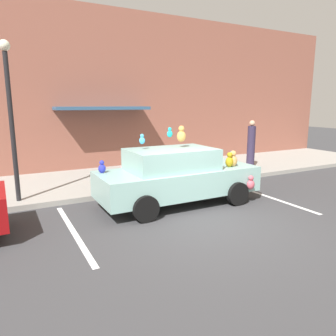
# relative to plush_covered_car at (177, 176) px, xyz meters

# --- Properties ---
(ground_plane) EXTENTS (60.00, 60.00, 0.00)m
(ground_plane) POSITION_rel_plush_covered_car_xyz_m (-0.12, -1.65, -0.80)
(ground_plane) COLOR #38383A
(sidewalk) EXTENTS (24.00, 4.00, 0.15)m
(sidewalk) POSITION_rel_plush_covered_car_xyz_m (-0.12, 3.35, -0.72)
(sidewalk) COLOR gray
(sidewalk) RESTS_ON ground
(storefront_building) EXTENTS (24.00, 1.25, 6.40)m
(storefront_building) POSITION_rel_plush_covered_car_xyz_m (-0.12, 5.50, 2.39)
(storefront_building) COLOR brown
(storefront_building) RESTS_ON ground
(parking_stripe_front) EXTENTS (0.12, 3.60, 0.01)m
(parking_stripe_front) POSITION_rel_plush_covered_car_xyz_m (2.74, -0.65, -0.80)
(parking_stripe_front) COLOR silver
(parking_stripe_front) RESTS_ON ground
(parking_stripe_rear) EXTENTS (0.12, 3.60, 0.01)m
(parking_stripe_rear) POSITION_rel_plush_covered_car_xyz_m (-2.93, -0.65, -0.80)
(parking_stripe_rear) COLOR silver
(parking_stripe_rear) RESTS_ON ground
(plush_covered_car) EXTENTS (4.38, 1.97, 2.13)m
(plush_covered_car) POSITION_rel_plush_covered_car_xyz_m (0.00, 0.00, 0.00)
(plush_covered_car) COLOR #8CBBB3
(plush_covered_car) RESTS_ON ground
(teddy_bear_on_sidewalk) EXTENTS (0.32, 0.27, 0.62)m
(teddy_bear_on_sidewalk) POSITION_rel_plush_covered_car_xyz_m (-0.72, 2.20, -0.36)
(teddy_bear_on_sidewalk) COLOR pink
(teddy_bear_on_sidewalk) RESTS_ON sidewalk
(street_lamp_post) EXTENTS (0.28, 0.28, 4.10)m
(street_lamp_post) POSITION_rel_plush_covered_car_xyz_m (-3.84, 1.85, 1.85)
(street_lamp_post) COLOR black
(street_lamp_post) RESTS_ON sidewalk
(pedestrian_near_shopfront) EXTENTS (0.32, 0.32, 1.92)m
(pedestrian_near_shopfront) POSITION_rel_plush_covered_car_xyz_m (4.82, 2.43, 0.26)
(pedestrian_near_shopfront) COLOR #2F2640
(pedestrian_near_shopfront) RESTS_ON sidewalk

